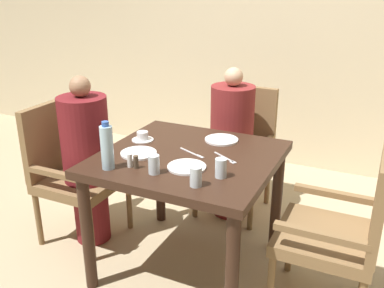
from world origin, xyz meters
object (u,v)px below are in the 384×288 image
Objects in this scene: water_bottle at (107,147)px; glass_tall_far at (154,164)px; diner_in_far_chair at (231,143)px; plate_dessert_center at (222,140)px; teacup_with_saucer at (143,137)px; diner_in_left_chair at (87,160)px; chair_right_side at (344,227)px; plate_main_right at (187,167)px; glass_tall_near at (221,168)px; glass_tall_mid at (196,177)px; chair_far_side at (238,145)px; plate_main_left at (139,153)px; chair_left_side at (71,167)px.

glass_tall_far is (0.26, 0.05, -0.07)m from water_bottle.
water_bottle is at bearing -105.68° from diner_in_far_chair.
plate_dessert_center is 0.50m from teacup_with_saucer.
chair_right_side is (1.66, 0.00, -0.08)m from diner_in_left_chair.
water_bottle is at bearing -169.14° from glass_tall_far.
water_bottle is at bearing -154.22° from plate_main_right.
diner_in_far_chair is 4.35× the size of water_bottle.
glass_tall_mid is (-0.07, -0.15, 0.00)m from glass_tall_near.
chair_far_side is 1.29m from glass_tall_mid.
diner_in_left_chair is 5.54× the size of plate_main_right.
glass_tall_near is (0.28, -1.09, 0.30)m from chair_far_side.
chair_right_side is at bearing 18.28° from glass_tall_near.
glass_tall_mid is at bearing -37.52° from teacup_with_saucer.
plate_main_left is 1.54× the size of teacup_with_saucer.
chair_left_side is at bearing 169.82° from plate_main_right.
chair_right_side is 9.44× the size of glass_tall_near.
diner_in_left_chair is at bearing 168.89° from glass_tall_near.
plate_main_left is 2.08× the size of glass_tall_near.
chair_right_side reaches higher than teacup_with_saucer.
teacup_with_saucer is 0.51m from glass_tall_far.
diner_in_far_chair is 1.19m from water_bottle.
teacup_with_saucer is (-1.27, 0.09, 0.27)m from chair_right_side.
glass_tall_near is at bearing 63.32° from glass_tall_mid.
water_bottle is 0.62m from glass_tall_near.
diner_in_left_chair reaches higher than plate_main_left.
glass_tall_mid is (0.21, -1.10, 0.23)m from diner_in_far_chair.
teacup_with_saucer is at bearing 148.91° from plate_main_right.
plate_main_left is 2.08× the size of glass_tall_far.
plate_main_left and plate_dessert_center have the same top height.
chair_left_side is 1.02m from plate_main_right.
teacup_with_saucer is (0.53, 0.09, 0.27)m from chair_left_side.
chair_right_side is 3.61× the size of water_bottle.
diner_in_far_chair is 5.47× the size of plate_main_left.
water_bottle is at bearing -163.44° from chair_right_side.
chair_right_side is at bearing -39.46° from diner_in_far_chair.
chair_left_side is 1.00× the size of chair_right_side.
plate_dessert_center is 0.80× the size of water_bottle.
glass_tall_near is 0.17m from glass_tall_mid.
plate_main_right is at bearing 127.48° from glass_tall_mid.
teacup_with_saucer is at bearing 155.61° from glass_tall_near.
teacup_with_saucer is at bearing 97.40° from water_bottle.
teacup_with_saucer reaches higher than plate_main_right.
glass_tall_far is at bearing -132.88° from plate_main_right.
chair_right_side is at bearing 16.56° from water_bottle.
chair_left_side reaches higher than plate_main_right.
diner_in_far_chair reaches higher than plate_main_right.
diner_in_left_chair reaches higher than plate_main_right.
glass_tall_mid is (0.97, -0.35, 0.22)m from diner_in_left_chair.
chair_left_side is 0.95m from glass_tall_far.
chair_right_side is (1.80, 0.00, 0.00)m from chair_left_side.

